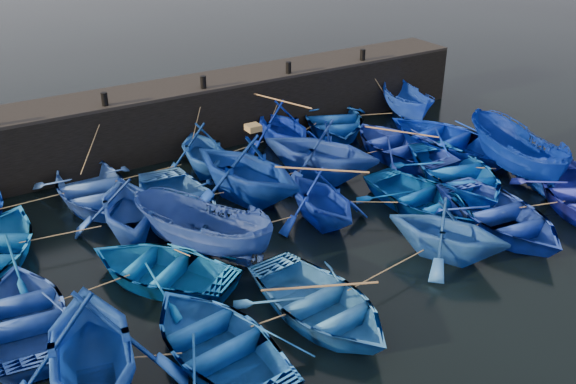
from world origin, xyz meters
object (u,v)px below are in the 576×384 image
boat_8 (177,203)px  wooden_crate (253,128)px  boat_13 (23,314)px  boat_20 (90,348)px

boat_8 → wooden_crate: wooden_crate is taller
boat_13 → wooden_crate: 9.37m
boat_13 → wooden_crate: size_ratio=10.02×
boat_20 → boat_8: bearing=66.3°
boat_8 → boat_13: size_ratio=1.11×
boat_13 → boat_20: boat_20 is taller
boat_13 → boat_8: bearing=-141.1°
boat_20 → wooden_crate: bearing=52.3°
boat_13 → wooden_crate: wooden_crate is taller
boat_13 → wooden_crate: bearing=-151.3°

